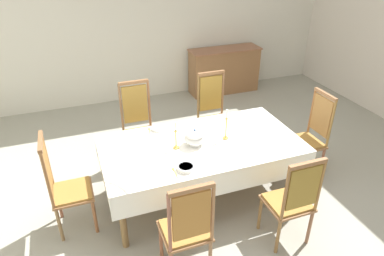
% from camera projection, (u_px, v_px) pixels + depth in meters
% --- Properties ---
extents(ground, '(7.70, 6.56, 0.04)m').
position_uv_depth(ground, '(202.00, 198.00, 4.36)').
color(ground, '#999889').
extents(back_wall, '(7.70, 0.08, 3.46)m').
position_uv_depth(back_wall, '(135.00, 8.00, 6.23)').
color(back_wall, beige).
rests_on(back_wall, ground).
extents(dining_table, '(2.28, 1.19, 0.76)m').
position_uv_depth(dining_table, '(201.00, 149.00, 4.05)').
color(dining_table, brown).
rests_on(dining_table, ground).
extents(tablecloth, '(2.30, 1.21, 0.29)m').
position_uv_depth(tablecloth, '(201.00, 148.00, 4.04)').
color(tablecloth, white).
rests_on(tablecloth, dining_table).
extents(chair_south_a, '(0.44, 0.42, 1.12)m').
position_uv_depth(chair_south_a, '(187.00, 228.00, 3.13)').
color(chair_south_a, brown).
rests_on(chair_south_a, ground).
extents(chair_north_a, '(0.44, 0.42, 1.19)m').
position_uv_depth(chair_north_a, '(138.00, 125.00, 4.77)').
color(chair_north_a, olive).
rests_on(chair_north_a, ground).
extents(chair_south_b, '(0.44, 0.42, 1.09)m').
position_uv_depth(chair_south_b, '(292.00, 200.00, 3.47)').
color(chair_south_b, brown).
rests_on(chair_south_b, ground).
extents(chair_north_b, '(0.44, 0.42, 1.18)m').
position_uv_depth(chair_north_b, '(213.00, 113.00, 5.10)').
color(chair_north_b, brown).
rests_on(chair_north_b, ground).
extents(chair_head_west, '(0.42, 0.44, 1.16)m').
position_uv_depth(chair_head_west, '(64.00, 185.00, 3.64)').
color(chair_head_west, olive).
rests_on(chair_head_west, ground).
extents(chair_head_east, '(0.42, 0.44, 1.15)m').
position_uv_depth(chair_head_east, '(310.00, 134.00, 4.57)').
color(chair_head_east, brown).
rests_on(chair_head_east, ground).
extents(soup_tureen, '(0.25, 0.25, 0.20)m').
position_uv_depth(soup_tureen, '(195.00, 137.00, 3.94)').
color(soup_tureen, silver).
rests_on(soup_tureen, tablecloth).
extents(candlestick_west, '(0.07, 0.07, 0.34)m').
position_uv_depth(candlestick_west, '(176.00, 138.00, 3.86)').
color(candlestick_west, gold).
rests_on(candlestick_west, tablecloth).
extents(candlestick_east, '(0.07, 0.07, 0.38)m').
position_uv_depth(candlestick_east, '(226.00, 127.00, 4.03)').
color(candlestick_east, gold).
rests_on(candlestick_east, tablecloth).
extents(bowl_near_left, '(0.18, 0.18, 0.05)m').
position_uv_depth(bowl_near_left, '(186.00, 167.00, 3.55)').
color(bowl_near_left, silver).
rests_on(bowl_near_left, tablecloth).
extents(bowl_near_right, '(0.16, 0.16, 0.04)m').
position_uv_depth(bowl_near_right, '(158.00, 128.00, 4.28)').
color(bowl_near_right, silver).
rests_on(bowl_near_right, tablecloth).
extents(spoon_primary, '(0.03, 0.18, 0.01)m').
position_uv_depth(spoon_primary, '(174.00, 170.00, 3.54)').
color(spoon_primary, gold).
rests_on(spoon_primary, tablecloth).
extents(spoon_secondary, '(0.05, 0.18, 0.01)m').
position_uv_depth(spoon_secondary, '(149.00, 130.00, 4.28)').
color(spoon_secondary, gold).
rests_on(spoon_secondary, tablecloth).
extents(sideboard, '(1.44, 0.48, 0.90)m').
position_uv_depth(sideboard, '(224.00, 70.00, 7.10)').
color(sideboard, brown).
rests_on(sideboard, ground).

